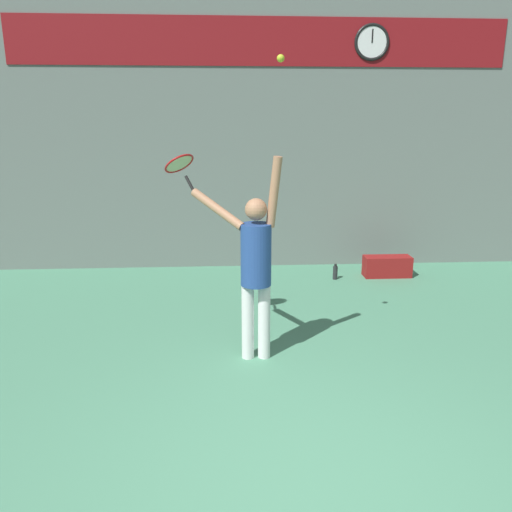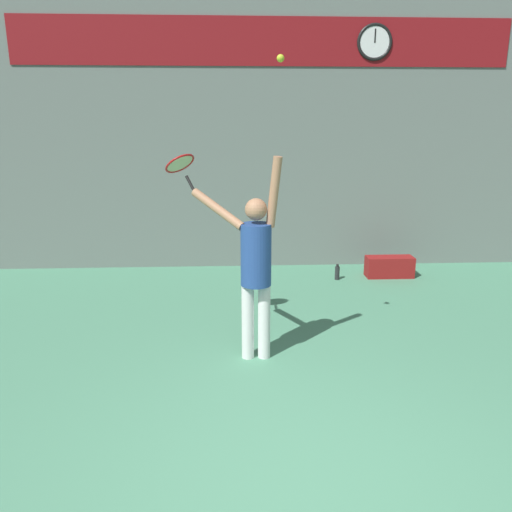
{
  "view_description": "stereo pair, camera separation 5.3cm",
  "coord_description": "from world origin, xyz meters",
  "px_view_note": "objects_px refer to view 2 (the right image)",
  "views": [
    {
      "loc": [
        -0.59,
        -2.62,
        2.44
      ],
      "look_at": [
        -0.3,
        2.27,
        1.13
      ],
      "focal_mm": 35.0,
      "sensor_mm": 36.0,
      "label": 1
    },
    {
      "loc": [
        -0.54,
        -2.63,
        2.44
      ],
      "look_at": [
        -0.3,
        2.27,
        1.13
      ],
      "focal_mm": 35.0,
      "sensor_mm": 36.0,
      "label": 2
    }
  ],
  "objects_px": {
    "tennis_racket": "(181,165)",
    "tennis_ball": "(280,58)",
    "scoreboard_clock": "(375,42)",
    "tennis_player": "(255,262)",
    "equipment_bag": "(389,267)",
    "water_bottle": "(337,273)"
  },
  "relations": [
    {
      "from": "scoreboard_clock",
      "to": "tennis_player",
      "type": "distance_m",
      "value": 4.84
    },
    {
      "from": "tennis_player",
      "to": "tennis_ball",
      "type": "relative_size",
      "value": 31.05
    },
    {
      "from": "tennis_racket",
      "to": "scoreboard_clock",
      "type": "bearing_deg",
      "value": 46.28
    },
    {
      "from": "tennis_player",
      "to": "equipment_bag",
      "type": "bearing_deg",
      "value": 50.06
    },
    {
      "from": "tennis_racket",
      "to": "tennis_ball",
      "type": "xyz_separation_m",
      "value": [
        1.0,
        -0.68,
        1.0
      ]
    },
    {
      "from": "tennis_player",
      "to": "equipment_bag",
      "type": "height_order",
      "value": "tennis_player"
    },
    {
      "from": "water_bottle",
      "to": "scoreboard_clock",
      "type": "bearing_deg",
      "value": 53.39
    },
    {
      "from": "water_bottle",
      "to": "equipment_bag",
      "type": "xyz_separation_m",
      "value": [
        0.88,
        0.11,
        0.05
      ]
    },
    {
      "from": "tennis_racket",
      "to": "water_bottle",
      "type": "bearing_deg",
      "value": 43.87
    },
    {
      "from": "tennis_ball",
      "to": "water_bottle",
      "type": "xyz_separation_m",
      "value": [
        1.22,
        2.81,
        -2.89
      ]
    },
    {
      "from": "scoreboard_clock",
      "to": "equipment_bag",
      "type": "distance_m",
      "value": 3.6
    },
    {
      "from": "tennis_racket",
      "to": "tennis_ball",
      "type": "distance_m",
      "value": 1.57
    },
    {
      "from": "scoreboard_clock",
      "to": "tennis_racket",
      "type": "height_order",
      "value": "scoreboard_clock"
    },
    {
      "from": "tennis_racket",
      "to": "equipment_bag",
      "type": "height_order",
      "value": "tennis_racket"
    },
    {
      "from": "tennis_ball",
      "to": "water_bottle",
      "type": "height_order",
      "value": "tennis_ball"
    },
    {
      "from": "tennis_ball",
      "to": "tennis_player",
      "type": "bearing_deg",
      "value": 147.53
    },
    {
      "from": "scoreboard_clock",
      "to": "equipment_bag",
      "type": "relative_size",
      "value": 0.75
    },
    {
      "from": "tennis_ball",
      "to": "water_bottle",
      "type": "relative_size",
      "value": 0.27
    },
    {
      "from": "tennis_player",
      "to": "tennis_racket",
      "type": "relative_size",
      "value": 4.82
    },
    {
      "from": "tennis_player",
      "to": "water_bottle",
      "type": "height_order",
      "value": "tennis_player"
    },
    {
      "from": "tennis_racket",
      "to": "water_bottle",
      "type": "height_order",
      "value": "tennis_racket"
    },
    {
      "from": "scoreboard_clock",
      "to": "tennis_ball",
      "type": "distance_m",
      "value": 4.15
    }
  ]
}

